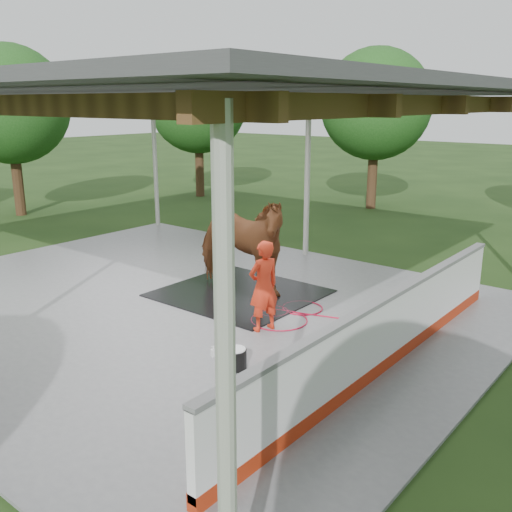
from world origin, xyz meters
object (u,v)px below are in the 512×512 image
Objects in this scene: dasher_board at (386,334)px; horse at (239,245)px; wash_bucket at (235,358)px; handler at (264,286)px.

dasher_board is 3.31× the size of horse.
dasher_board is at bearing 39.14° from wash_bucket.
horse is 7.07× the size of wash_bucket.
dasher_board is 23.44× the size of wash_bucket.
wash_bucket is (2.18, -2.64, -0.88)m from horse.
horse is at bearing -109.91° from handler.
dasher_board reaches higher than wash_bucket.
handler is at bearing 179.02° from dasher_board.
handler is at bearing 112.65° from wash_bucket.
horse is at bearing 129.56° from wash_bucket.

